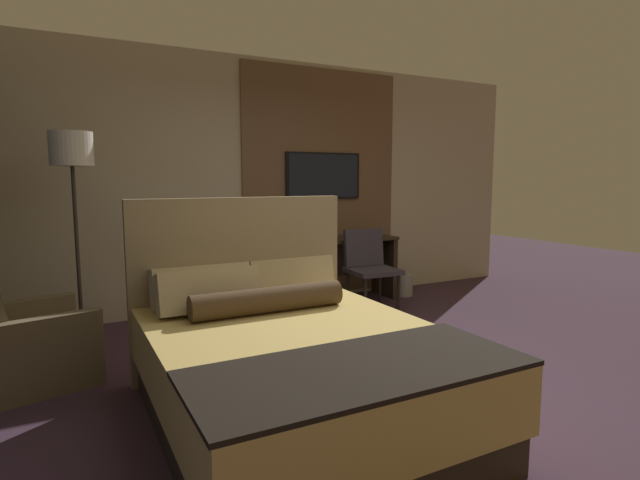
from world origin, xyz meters
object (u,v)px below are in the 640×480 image
Objects in this scene: tv at (324,176)px; waste_bin at (404,284)px; armchair_by_window at (32,347)px; floor_lamp at (72,167)px; desk_chair at (369,262)px; vase_tall at (286,230)px; desk at (332,259)px; vase_short at (310,227)px; bed at (291,363)px.

waste_bin is at bearing -21.62° from tv.
floor_lamp reaches higher than armchair_by_window.
desk_chair is 3.66× the size of vase_tall.
desk is 1.72× the size of armchair_by_window.
vase_short reaches higher than vase_tall.
tv is at bearing -80.81° from armchair_by_window.
vase_tall is (1.02, 2.38, 0.54)m from bed.
tv is 1.10× the size of desk_chair.
tv is 3.52× the size of waste_bin.
floor_lamp is (-2.72, -0.68, 0.06)m from tv.
tv is 1.11× the size of armchair_by_window.
tv is at bearing 39.13° from vase_short.
desk_chair reaches higher than desk.
desk is at bearing 6.31° from vase_tall.
bed reaches higher than armchair_by_window.
desk is 0.83× the size of floor_lamp.
tv is at bearing 13.95° from floor_lamp.
armchair_by_window is 2.99× the size of vase_short.
bed is at bearing -138.59° from waste_bin.
desk_chair is 0.49× the size of floor_lamp.
vase_tall is 0.83× the size of vase_short.
vase_tall reaches higher than waste_bin.
vase_tall is 0.31m from vase_short.
waste_bin is (4.01, 0.95, -0.13)m from armchair_by_window.
vase_tall is 1.74m from waste_bin.
desk_chair is at bearing -42.07° from vase_short.
armchair_by_window is 4.12m from waste_bin.
desk is at bearing 9.64° from floor_lamp.
desk is 6.20× the size of vase_tall.
desk_chair is (0.19, -0.51, 0.03)m from desk.
vase_short is at bearing 174.83° from waste_bin.
desk_chair is at bearing 46.62° from bed.
floor_lamp reaches higher than vase_short.
armchair_by_window is 3.17× the size of waste_bin.
tv is 0.71m from vase_short.
vase_tall is at bearing 155.05° from desk_chair.
tv is (0.00, 0.21, 0.98)m from desk.
desk_chair is 3.08m from floor_lamp.
armchair_by_window reaches higher than desk.
floor_lamp is at bearing -170.36° from desk.
bed is 7.47× the size of waste_bin.
vase_tall reaches higher than desk.
bed is 1.37× the size of desk.
desk is 5.14× the size of vase_short.
bed reaches higher than vase_short.
desk is 3.27m from armchair_by_window.
bed is at bearing -118.93° from vase_short.
tv is 3.56m from armchair_by_window.
waste_bin is (3.66, 0.30, -1.41)m from floor_lamp.
vase_short is (2.75, 1.06, 0.65)m from armchair_by_window.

